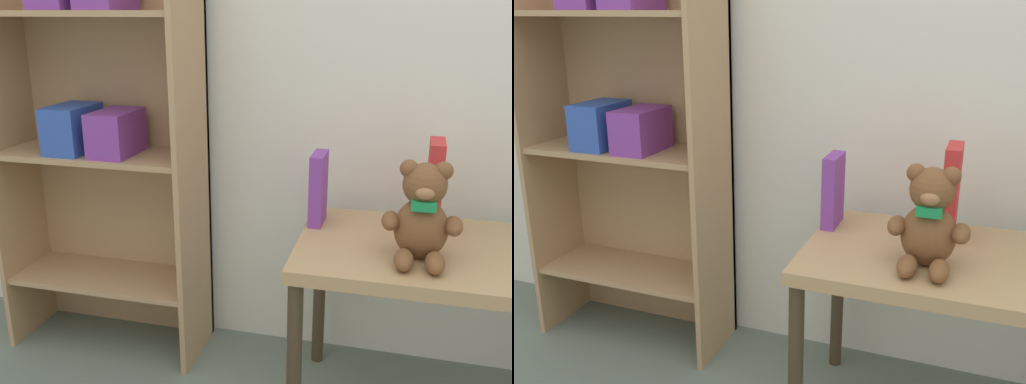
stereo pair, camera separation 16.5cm
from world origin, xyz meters
TOP-DOWN VIEW (x-y plane):
  - bookshelf_side at (-0.87, 1.32)m, footprint 0.67×0.28m
  - display_table at (0.19, 1.13)m, footprint 0.71×0.50m
  - teddy_bear at (0.16, 1.04)m, footprint 0.19×0.18m
  - book_standing_purple at (-0.13, 1.24)m, footprint 0.04×0.12m
  - book_standing_red at (0.19, 1.26)m, footprint 0.04×0.13m

SIDE VIEW (x-z plane):
  - display_table at x=0.19m, z-range 0.20..0.74m
  - book_standing_purple at x=-0.13m, z-range 0.54..0.75m
  - teddy_bear at x=0.16m, z-range 0.53..0.79m
  - book_standing_red at x=0.19m, z-range 0.54..0.80m
  - bookshelf_side at x=-0.87m, z-range 0.09..1.47m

